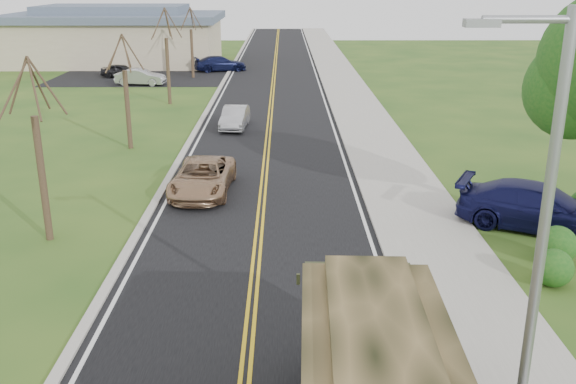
{
  "coord_description": "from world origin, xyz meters",
  "views": [
    {
      "loc": [
        0.87,
        -9.93,
        8.39
      ],
      "look_at": [
        0.99,
        9.57,
        1.8
      ],
      "focal_mm": 40.0,
      "sensor_mm": 36.0,
      "label": 1
    }
  ],
  "objects_px": {
    "sedan_silver": "(235,118)",
    "pickup_navy": "(539,207)",
    "military_truck": "(372,381)",
    "suv_champagne": "(203,177)"
  },
  "relations": [
    {
      "from": "military_truck",
      "to": "pickup_navy",
      "type": "distance_m",
      "value": 13.75
    },
    {
      "from": "sedan_silver",
      "to": "pickup_navy",
      "type": "height_order",
      "value": "pickup_navy"
    },
    {
      "from": "military_truck",
      "to": "sedan_silver",
      "type": "height_order",
      "value": "military_truck"
    },
    {
      "from": "military_truck",
      "to": "sedan_silver",
      "type": "xyz_separation_m",
      "value": [
        -4.31,
        27.25,
        -1.29
      ]
    },
    {
      "from": "suv_champagne",
      "to": "pickup_navy",
      "type": "xyz_separation_m",
      "value": [
        12.11,
        -3.99,
        0.12
      ]
    },
    {
      "from": "sedan_silver",
      "to": "suv_champagne",
      "type": "bearing_deg",
      "value": -88.06
    },
    {
      "from": "suv_champagne",
      "to": "sedan_silver",
      "type": "height_order",
      "value": "suv_champagne"
    },
    {
      "from": "suv_champagne",
      "to": "military_truck",
      "type": "bearing_deg",
      "value": -70.09
    },
    {
      "from": "military_truck",
      "to": "suv_champagne",
      "type": "relative_size",
      "value": 1.4
    },
    {
      "from": "military_truck",
      "to": "sedan_silver",
      "type": "distance_m",
      "value": 27.62
    }
  ]
}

